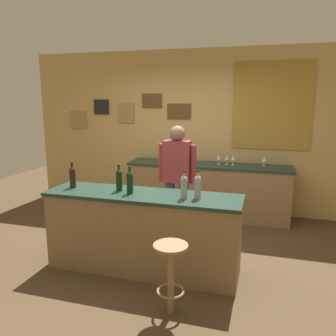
# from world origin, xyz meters

# --- Properties ---
(ground_plane) EXTENTS (10.00, 10.00, 0.00)m
(ground_plane) POSITION_xyz_m (0.00, 0.00, 0.00)
(ground_plane) COLOR #4C3823
(back_wall) EXTENTS (6.00, 0.09, 2.80)m
(back_wall) POSITION_xyz_m (0.03, 2.03, 1.42)
(back_wall) COLOR tan
(back_wall) RESTS_ON ground_plane
(bar_counter) EXTENTS (2.24, 0.60, 0.92)m
(bar_counter) POSITION_xyz_m (0.00, -0.40, 0.46)
(bar_counter) COLOR olive
(bar_counter) RESTS_ON ground_plane
(side_counter) EXTENTS (2.71, 0.56, 0.90)m
(side_counter) POSITION_xyz_m (0.40, 1.65, 0.45)
(side_counter) COLOR olive
(side_counter) RESTS_ON ground_plane
(bartender) EXTENTS (0.52, 0.21, 1.62)m
(bartender) POSITION_xyz_m (0.17, 0.49, 0.94)
(bartender) COLOR #384766
(bartender) RESTS_ON ground_plane
(bar_stool) EXTENTS (0.32, 0.32, 0.68)m
(bar_stool) POSITION_xyz_m (0.53, -1.11, 0.46)
(bar_stool) COLOR olive
(bar_stool) RESTS_ON ground_plane
(wine_bottle_a) EXTENTS (0.07, 0.07, 0.31)m
(wine_bottle_a) POSITION_xyz_m (-0.90, -0.38, 1.06)
(wine_bottle_a) COLOR black
(wine_bottle_a) RESTS_ON bar_counter
(wine_bottle_b) EXTENTS (0.07, 0.07, 0.31)m
(wine_bottle_b) POSITION_xyz_m (-0.30, -0.36, 1.06)
(wine_bottle_b) COLOR black
(wine_bottle_b) RESTS_ON bar_counter
(wine_bottle_c) EXTENTS (0.07, 0.07, 0.31)m
(wine_bottle_c) POSITION_xyz_m (-0.14, -0.43, 1.06)
(wine_bottle_c) COLOR black
(wine_bottle_c) RESTS_ON bar_counter
(wine_bottle_d) EXTENTS (0.07, 0.07, 0.31)m
(wine_bottle_d) POSITION_xyz_m (0.49, -0.46, 1.06)
(wine_bottle_d) COLOR #999E99
(wine_bottle_d) RESTS_ON bar_counter
(wine_bottle_e) EXTENTS (0.07, 0.07, 0.31)m
(wine_bottle_e) POSITION_xyz_m (0.63, -0.41, 1.06)
(wine_bottle_e) COLOR #999E99
(wine_bottle_e) RESTS_ON bar_counter
(wine_glass_a) EXTENTS (0.07, 0.07, 0.16)m
(wine_glass_a) POSITION_xyz_m (-0.07, 1.71, 1.01)
(wine_glass_a) COLOR silver
(wine_glass_a) RESTS_ON side_counter
(wine_glass_b) EXTENTS (0.07, 0.07, 0.16)m
(wine_glass_b) POSITION_xyz_m (0.56, 1.71, 1.01)
(wine_glass_b) COLOR silver
(wine_glass_b) RESTS_ON side_counter
(wine_glass_c) EXTENTS (0.07, 0.07, 0.16)m
(wine_glass_c) POSITION_xyz_m (0.69, 1.73, 1.01)
(wine_glass_c) COLOR silver
(wine_glass_c) RESTS_ON side_counter
(wine_glass_d) EXTENTS (0.07, 0.07, 0.16)m
(wine_glass_d) POSITION_xyz_m (0.79, 1.70, 1.01)
(wine_glass_d) COLOR silver
(wine_glass_d) RESTS_ON side_counter
(wine_glass_e) EXTENTS (0.07, 0.07, 0.16)m
(wine_glass_e) POSITION_xyz_m (1.29, 1.73, 1.01)
(wine_glass_e) COLOR silver
(wine_glass_e) RESTS_ON side_counter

